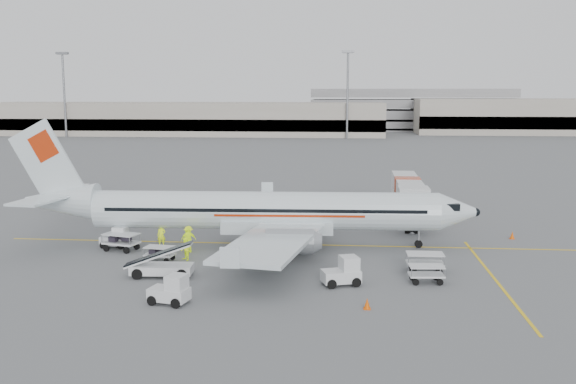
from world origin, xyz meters
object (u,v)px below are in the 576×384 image
object	(u,v)px
aircraft	(266,185)
tug_fore	(341,271)
jet_bridge	(407,199)
tug_aft	(115,237)
belt_loader	(162,255)
tug_mid	(169,289)

from	to	relation	value
aircraft	tug_fore	distance (m)	11.85
jet_bridge	tug_aft	distance (m)	26.19
aircraft	belt_loader	world-z (taller)	aircraft
belt_loader	tug_fore	size ratio (longest dim) A/B	2.28
aircraft	tug_aft	distance (m)	12.12
aircraft	tug_mid	world-z (taller)	aircraft
belt_loader	tug_fore	bearing A→B (deg)	-7.27
tug_mid	tug_aft	size ratio (longest dim) A/B	1.05
aircraft	tug_aft	xyz separation A→B (m)	(-11.39, -1.35, -3.93)
jet_bridge	tug_fore	xyz separation A→B (m)	(-5.87, -20.62, -1.11)
aircraft	belt_loader	bearing A→B (deg)	-125.10
aircraft	belt_loader	size ratio (longest dim) A/B	6.61
aircraft	tug_fore	size ratio (longest dim) A/B	15.09
aircraft	belt_loader	xyz separation A→B (m)	(-5.61, -8.71, -3.33)
jet_bridge	tug_mid	xyz separation A→B (m)	(-15.38, -24.96, -1.16)
tug_mid	aircraft	bearing A→B (deg)	88.48
jet_bridge	tug_mid	size ratio (longest dim) A/B	7.00
tug_aft	tug_mid	bearing A→B (deg)	-54.35
tug_fore	tug_mid	world-z (taller)	tug_fore
aircraft	tug_mid	bearing A→B (deg)	-107.25
tug_fore	belt_loader	bearing A→B (deg)	157.09
tug_fore	tug_aft	size ratio (longest dim) A/B	1.10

